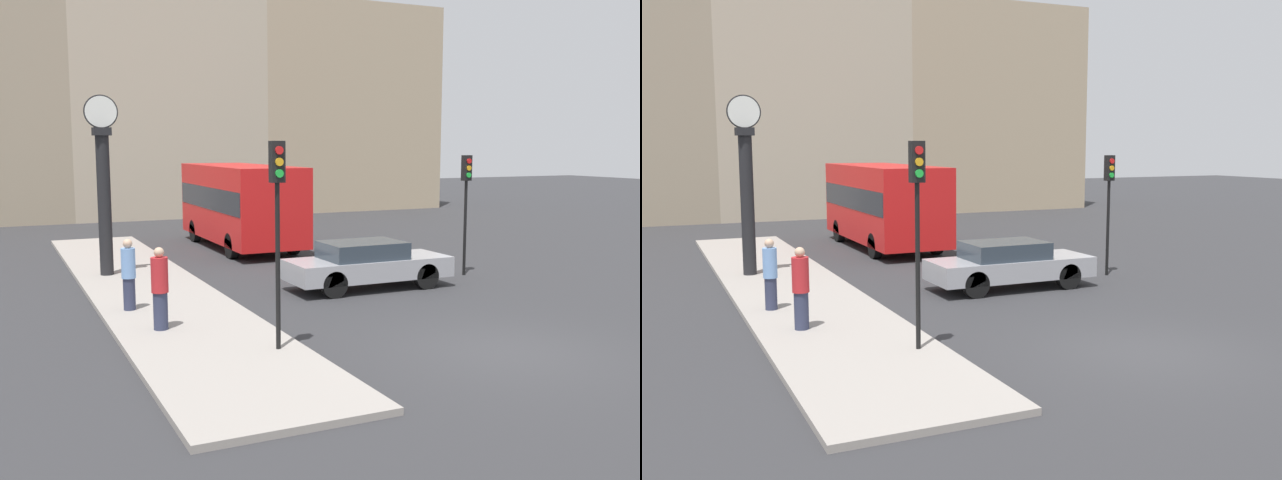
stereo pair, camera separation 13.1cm
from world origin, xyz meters
TOP-DOWN VIEW (x-y plane):
  - ground_plane at (0.00, 0.00)m, footprint 120.00×120.00m
  - sidewalk_corner at (-5.11, 8.85)m, footprint 3.19×21.71m
  - building_row at (-0.85, 29.34)m, footprint 33.74×5.00m
  - sedan_car at (0.48, 6.44)m, footprint 4.55×1.72m
  - bus_distant at (-0.13, 15.41)m, footprint 2.61×7.77m
  - traffic_light_near at (-4.05, 1.61)m, footprint 0.26×0.24m
  - traffic_light_far at (4.17, 6.99)m, footprint 0.26×0.24m
  - street_clock at (-5.81, 10.97)m, footprint 0.97×0.50m
  - pedestrian_red_top at (-5.76, 3.97)m, footprint 0.35×0.35m
  - pedestrian_blue_stripe at (-6.02, 6.06)m, footprint 0.33×0.33m

SIDE VIEW (x-z plane):
  - ground_plane at x=0.00m, z-range 0.00..0.00m
  - sidewalk_corner at x=-5.11m, z-range 0.00..0.12m
  - sedan_car at x=0.48m, z-range 0.03..1.35m
  - pedestrian_blue_stripe at x=-6.02m, z-range 0.13..1.80m
  - pedestrian_red_top at x=-5.76m, z-range 0.12..1.86m
  - bus_distant at x=-0.13m, z-range 0.21..3.38m
  - traffic_light_far at x=4.17m, z-range 0.79..4.43m
  - street_clock at x=-5.81m, z-range 0.00..5.26m
  - traffic_light_near at x=-4.05m, z-range 0.96..4.86m
  - building_row at x=-0.85m, z-range -1.01..16.25m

